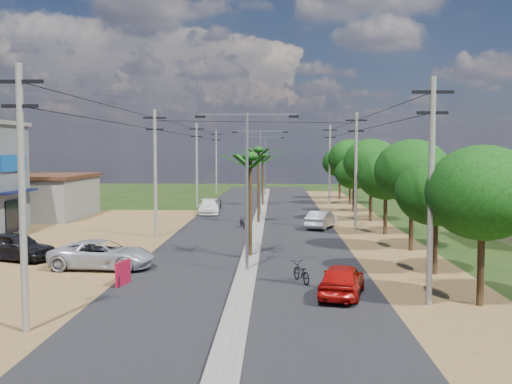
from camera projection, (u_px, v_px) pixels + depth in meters
ground at (247, 273)px, 29.92m from camera, size 160.00×160.00×0.00m
road at (257, 232)px, 44.88m from camera, size 12.00×110.00×0.04m
median at (258, 226)px, 47.86m from camera, size 1.00×90.00×0.18m
dirt_lot_west at (20, 246)px, 38.39m from camera, size 18.00×46.00×0.04m
dirt_shoulder_east at (370, 233)px, 44.60m from camera, size 5.00×90.00×0.03m
low_shed at (29, 196)px, 54.40m from camera, size 10.40×10.40×3.95m
house_east_far at (481, 190)px, 56.98m from camera, size 7.60×7.50×4.60m
tree_east_a at (483, 193)px, 23.32m from camera, size 4.40×4.40×6.37m
tree_east_b at (436, 192)px, 29.33m from camera, size 4.00×4.00×5.83m
tree_east_c at (412, 172)px, 36.24m from camera, size 4.60×4.60×6.83m
tree_east_d at (386, 175)px, 43.27m from camera, size 4.20×4.20×6.13m
tree_east_e at (371, 163)px, 51.19m from camera, size 4.80×4.80×7.14m
tree_east_f at (354, 173)px, 59.26m from camera, size 3.80×3.80×5.52m
tree_east_g at (350, 158)px, 67.12m from camera, size 5.00×5.00×7.38m
tree_east_h at (340, 162)px, 75.15m from camera, size 4.40×4.40×6.52m
palm_median_near at (250, 161)px, 33.52m from camera, size 2.00×2.00×6.15m
palm_median_mid at (259, 153)px, 49.45m from camera, size 2.00×2.00×6.55m
palm_median_far at (263, 158)px, 65.45m from camera, size 2.00×2.00×5.85m
streetlight_near at (247, 178)px, 29.59m from camera, size 5.10×0.18×8.00m
streetlight_mid at (260, 165)px, 54.51m from camera, size 5.10×0.18×8.00m
streetlight_far at (265, 161)px, 79.44m from camera, size 5.10×0.18×8.00m
utility_pole_w_a at (22, 192)px, 19.85m from camera, size 1.60×0.24×9.00m
utility_pole_w_b at (155, 170)px, 41.79m from camera, size 1.60×0.24×9.00m
utility_pole_w_c at (197, 163)px, 63.72m from camera, size 1.60×0.24×9.00m
utility_pole_w_d at (216, 160)px, 84.66m from camera, size 1.60×0.24×9.00m
utility_pole_e_a at (431, 186)px, 23.36m from camera, size 1.60×0.24×9.00m
utility_pole_e_b at (356, 169)px, 45.30m from camera, size 1.60×0.24×9.00m
utility_pole_e_c at (330, 163)px, 67.23m from camera, size 1.60×0.24×9.00m
car_red_near at (342, 281)px, 25.01m from camera, size 2.54×4.39×1.40m
car_silver_mid at (321, 220)px, 46.84m from camera, size 2.87×4.46×1.39m
car_white_far at (209, 207)px, 57.37m from camera, size 2.33×4.80×1.35m
car_parked_silver at (103, 255)px, 30.84m from camera, size 5.50×2.82×1.49m
car_parked_dark at (15, 247)px, 33.21m from camera, size 5.02×3.41×1.59m
moto_rider_east at (301, 273)px, 27.64m from camera, size 1.22×1.94×0.96m
moto_rider_west_a at (242, 222)px, 47.33m from camera, size 1.01×1.82×0.90m
moto_rider_west_b at (220, 205)px, 61.98m from camera, size 0.58×1.77×1.05m
roadside_sign at (123, 274)px, 27.13m from camera, size 0.39×1.35×1.14m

